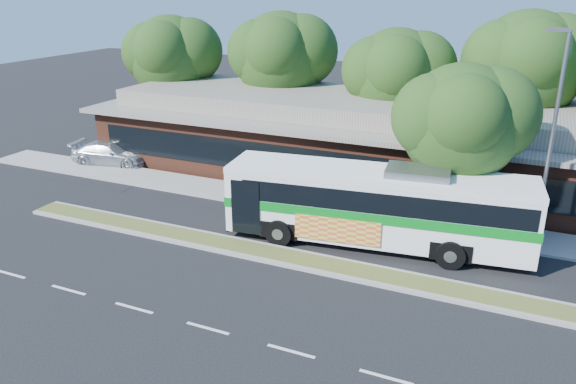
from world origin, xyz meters
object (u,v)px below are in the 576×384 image
object	(u,v)px
lamp_post	(551,136)
transit_bus	(378,201)
sidewalk_tree	(471,121)
sedan	(111,153)

from	to	relation	value
lamp_post	transit_bus	distance (m)	7.35
lamp_post	sidewalk_tree	bearing A→B (deg)	174.20
transit_bus	sidewalk_tree	size ratio (longest dim) A/B	1.72
lamp_post	sidewalk_tree	size ratio (longest dim) A/B	1.19
lamp_post	sedan	distance (m)	24.88
lamp_post	sidewalk_tree	xyz separation A→B (m)	(-3.19, 0.32, 0.24)
sidewalk_tree	sedan	bearing A→B (deg)	176.03
sedan	sidewalk_tree	distance (m)	21.77
lamp_post	transit_bus	xyz separation A→B (m)	(-6.25, -2.56, -2.90)
lamp_post	sedan	xyz separation A→B (m)	(-24.46, 1.80, -4.20)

